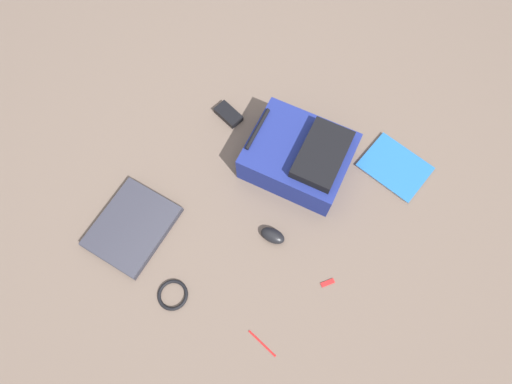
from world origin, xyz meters
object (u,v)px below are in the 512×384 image
object	(u,v)px
computer_mouse	(273,236)
cable_coil	(173,295)
book_blue	(395,167)
power_brick	(228,114)
backpack	(300,156)
laptop	(132,226)
usb_stick	(328,283)
pen_black	(262,343)

from	to	relation	value
computer_mouse	cable_coil	size ratio (longest dim) A/B	0.86
book_blue	power_brick	world-z (taller)	power_brick
computer_mouse	backpack	bearing A→B (deg)	6.56
book_blue	computer_mouse	bearing A→B (deg)	158.90
laptop	cable_coil	distance (m)	0.32
backpack	book_blue	size ratio (longest dim) A/B	1.72
computer_mouse	power_brick	distance (m)	0.59
backpack	usb_stick	distance (m)	0.52
pen_black	cable_coil	bearing A→B (deg)	101.83
laptop	power_brick	xyz separation A→B (m)	(0.64, 0.04, -0.00)
book_blue	pen_black	size ratio (longest dim) A/B	2.10
backpack	computer_mouse	size ratio (longest dim) A/B	4.72
cable_coil	pen_black	bearing A→B (deg)	-78.17
cable_coil	power_brick	world-z (taller)	power_brick
backpack	computer_mouse	bearing A→B (deg)	-161.08
laptop	book_blue	size ratio (longest dim) A/B	1.35
cable_coil	usb_stick	xyz separation A→B (m)	(0.41, -0.43, -0.00)
usb_stick	backpack	bearing A→B (deg)	49.38
laptop	book_blue	bearing A→B (deg)	-37.46
laptop	computer_mouse	xyz separation A→B (m)	(0.32, -0.46, 0.01)
power_brick	laptop	bearing A→B (deg)	-176.73
laptop	computer_mouse	distance (m)	0.57
usb_stick	pen_black	bearing A→B (deg)	169.60
power_brick	book_blue	bearing A→B (deg)	-70.82
backpack	computer_mouse	distance (m)	0.35
computer_mouse	cable_coil	world-z (taller)	computer_mouse
laptop	pen_black	xyz separation A→B (m)	(-0.02, -0.68, -0.01)
book_blue	power_brick	bearing A→B (deg)	109.18
computer_mouse	power_brick	xyz separation A→B (m)	(0.32, 0.50, -0.01)
laptop	pen_black	distance (m)	0.68
laptop	book_blue	xyz separation A→B (m)	(0.89, -0.68, -0.01)
cable_coil	pen_black	distance (m)	0.38
laptop	power_brick	world-z (taller)	laptop
cable_coil	power_brick	distance (m)	0.82
backpack	usb_stick	bearing A→B (deg)	-130.62
backpack	book_blue	world-z (taller)	backpack
book_blue	cable_coil	distance (m)	1.06
pen_black	usb_stick	world-z (taller)	same
laptop	usb_stick	world-z (taller)	laptop
computer_mouse	laptop	bearing A→B (deg)	112.46
computer_mouse	usb_stick	size ratio (longest dim) A/B	1.85
cable_coil	pen_black	world-z (taller)	cable_coil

